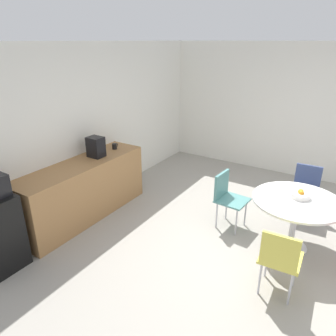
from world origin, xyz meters
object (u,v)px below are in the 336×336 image
object	(u,v)px
chair_teal	(227,193)
mug_white	(115,146)
fruit_bowl	(300,195)
round_table	(296,209)
chair_yellow	(280,256)
chair_navy	(306,186)
coffee_maker	(96,147)

from	to	relation	value
chair_teal	mug_white	bearing A→B (deg)	94.76
chair_teal	fruit_bowl	size ratio (longest dim) A/B	3.30
round_table	chair_yellow	distance (m)	0.98
round_table	chair_navy	xyz separation A→B (m)	(0.98, 0.04, -0.08)
coffee_maker	chair_navy	bearing A→B (deg)	-62.66
round_table	fruit_bowl	size ratio (longest dim) A/B	4.48
chair_navy	chair_yellow	bearing A→B (deg)	-177.37
mug_white	coffee_maker	distance (m)	0.45
round_table	mug_white	size ratio (longest dim) A/B	8.73
chair_yellow	coffee_maker	world-z (taller)	coffee_maker
chair_yellow	coffee_maker	distance (m)	3.09
chair_navy	chair_teal	bearing A→B (deg)	134.00
fruit_bowl	mug_white	xyz separation A→B (m)	(-0.16, 2.97, 0.17)
chair_yellow	mug_white	distance (m)	3.17
chair_yellow	coffee_maker	size ratio (longest dim) A/B	2.59
round_table	chair_yellow	size ratio (longest dim) A/B	1.36
chair_navy	coffee_maker	distance (m)	3.32
round_table	chair_yellow	xyz separation A→B (m)	(-0.98, -0.05, -0.08)
chair_yellow	chair_teal	xyz separation A→B (m)	(1.06, 1.03, 0.00)
round_table	mug_white	xyz separation A→B (m)	(-0.09, 2.96, 0.35)
chair_navy	fruit_bowl	bearing A→B (deg)	-176.79
chair_navy	coffee_maker	xyz separation A→B (m)	(-1.51, 2.91, 0.54)
chair_yellow	chair_teal	world-z (taller)	same
mug_white	coffee_maker	world-z (taller)	coffee_maker
round_table	mug_white	world-z (taller)	mug_white
fruit_bowl	coffee_maker	bearing A→B (deg)	101.48
mug_white	chair_navy	bearing A→B (deg)	-69.90
chair_navy	mug_white	distance (m)	3.14
round_table	coffee_maker	world-z (taller)	coffee_maker
mug_white	round_table	bearing A→B (deg)	-88.29
chair_teal	mug_white	size ratio (longest dim) A/B	6.43
round_table	fruit_bowl	xyz separation A→B (m)	(0.08, -0.01, 0.17)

